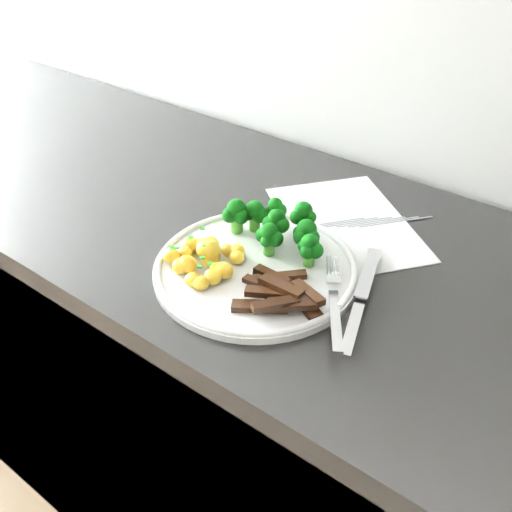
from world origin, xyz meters
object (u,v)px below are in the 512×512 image
(recipe_paper, at_px, (346,223))
(fork, at_px, (335,305))
(potatoes, at_px, (204,256))
(beef_strips, at_px, (280,293))
(counter, at_px, (320,446))
(plate, at_px, (256,268))
(broccoli, at_px, (278,224))
(knife, at_px, (358,310))

(recipe_paper, bearing_deg, fork, -63.94)
(potatoes, height_order, beef_strips, potatoes)
(counter, relative_size, recipe_paper, 6.96)
(beef_strips, bearing_deg, counter, 82.61)
(recipe_paper, height_order, plate, plate)
(broccoli, distance_m, potatoes, 0.12)
(potatoes, bearing_deg, fork, 8.11)
(potatoes, height_order, fork, potatoes)
(potatoes, relative_size, knife, 0.51)
(plate, bearing_deg, beef_strips, -28.75)
(plate, xyz_separation_m, broccoli, (-0.01, 0.07, 0.04))
(beef_strips, relative_size, knife, 0.60)
(recipe_paper, xyz_separation_m, knife, (0.13, -0.19, 0.01))
(plate, height_order, broccoli, broccoli)
(plate, height_order, fork, fork)
(fork, relative_size, knife, 0.79)
(fork, bearing_deg, counter, 116.89)
(plate, xyz_separation_m, potatoes, (-0.06, -0.04, 0.02))
(broccoli, relative_size, fork, 1.04)
(beef_strips, bearing_deg, broccoli, 126.61)
(broccoli, bearing_deg, potatoes, -116.58)
(plate, relative_size, broccoli, 1.67)
(fork, bearing_deg, beef_strips, -159.72)
(plate, bearing_deg, potatoes, -146.44)
(beef_strips, bearing_deg, knife, 25.53)
(counter, bearing_deg, recipe_paper, 115.20)
(beef_strips, bearing_deg, plate, 151.25)
(knife, bearing_deg, broccoli, 160.83)
(recipe_paper, xyz_separation_m, potatoes, (-0.10, -0.24, 0.02))
(recipe_paper, bearing_deg, beef_strips, -82.33)
(broccoli, bearing_deg, beef_strips, -53.39)
(recipe_paper, distance_m, broccoli, 0.14)
(broccoli, xyz_separation_m, beef_strips, (0.08, -0.11, -0.02))
(counter, distance_m, beef_strips, 0.49)
(broccoli, height_order, beef_strips, broccoli)
(counter, xyz_separation_m, knife, (0.08, -0.09, 0.46))
(broccoli, bearing_deg, recipe_paper, 69.75)
(recipe_paper, relative_size, broccoli, 1.90)
(counter, height_order, broccoli, broccoli)
(recipe_paper, xyz_separation_m, beef_strips, (0.03, -0.23, 0.02))
(plate, height_order, potatoes, potatoes)
(counter, height_order, beef_strips, beef_strips)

